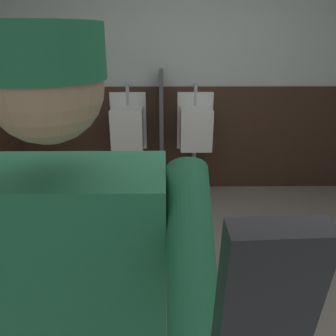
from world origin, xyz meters
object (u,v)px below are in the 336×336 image
(urinal_left, at_px, (128,128))
(cell_phone, at_px, (268,298))
(urinal_middle, at_px, (196,128))
(person, at_px, (75,324))

(urinal_left, xyz_separation_m, cell_phone, (0.47, -3.51, 0.83))
(urinal_left, relative_size, cell_phone, 11.27)
(urinal_left, height_order, urinal_middle, same)
(urinal_left, xyz_separation_m, person, (0.18, -3.01, 0.29))
(urinal_middle, distance_m, cell_phone, 3.62)
(urinal_middle, xyz_separation_m, cell_phone, (-0.28, -3.51, 0.83))
(urinal_left, relative_size, person, 0.70)
(urinal_middle, bearing_deg, cell_phone, -94.56)
(cell_phone, bearing_deg, urinal_left, 94.66)
(person, distance_m, cell_phone, 0.80)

